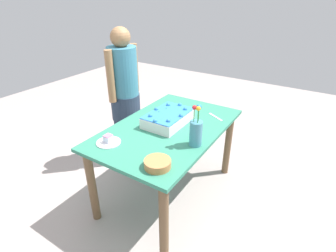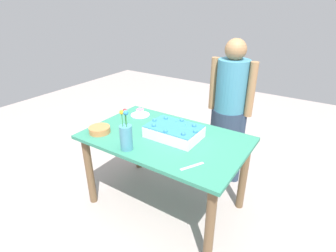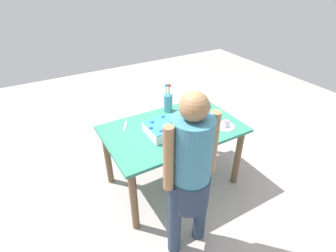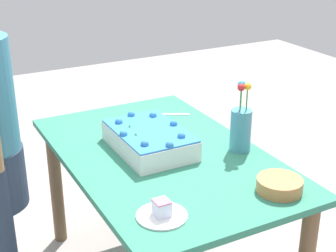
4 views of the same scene
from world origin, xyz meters
name	(u,v)px [view 2 (image 2 of 4)]	position (x,y,z in m)	size (l,w,h in m)	color
ground_plane	(165,203)	(0.00, 0.00, 0.00)	(8.00, 8.00, 0.00)	#A69893
dining_table	(165,148)	(0.00, 0.00, 0.62)	(1.38, 0.86, 0.74)	#307D62
sheet_cake	(174,131)	(0.07, 0.04, 0.79)	(0.45, 0.30, 0.12)	white
serving_plate_with_slice	(140,114)	(-0.47, 0.25, 0.75)	(0.19, 0.19, 0.07)	white
cake_knife	(192,166)	(0.41, -0.27, 0.74)	(0.19, 0.02, 0.00)	silver
flower_vase	(126,136)	(-0.14, -0.34, 0.85)	(0.10, 0.10, 0.33)	teal
fruit_bowl	(100,130)	(-0.53, -0.25, 0.76)	(0.18, 0.18, 0.05)	#C07844
person_standing	(230,105)	(0.29, 0.73, 0.85)	(0.45, 0.31, 1.49)	#26354A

